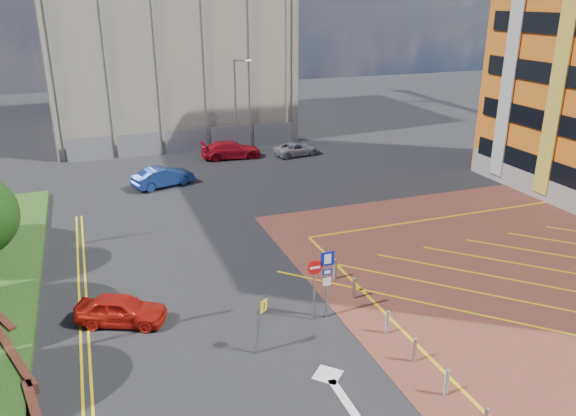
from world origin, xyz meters
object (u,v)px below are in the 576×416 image
car_red_back (231,150)px  car_silver_back (297,149)px  warning_sign (260,320)px  lamp_back (237,103)px  car_red_left (121,310)px  car_blue_back (163,177)px  sign_cluster (322,277)px

car_red_back → car_silver_back: size_ratio=1.25×
warning_sign → car_red_back: 27.97m
lamp_back → car_red_back: (-0.91, -1.16, -3.64)m
warning_sign → car_silver_back: size_ratio=0.56×
lamp_back → warning_sign: (-6.92, -28.46, -2.93)m
lamp_back → car_red_left: lamp_back is taller
car_red_left → car_blue_back: size_ratio=0.85×
warning_sign → car_red_back: (6.01, 27.31, -0.71)m
sign_cluster → car_silver_back: size_ratio=0.80×
car_blue_back → car_silver_back: (12.01, 4.60, -0.16)m
sign_cluster → car_red_left: bearing=162.5°
car_blue_back → lamp_back: bearing=-65.9°
lamp_back → car_blue_back: size_ratio=1.84×
warning_sign → car_red_left: bearing=140.5°
sign_cluster → car_red_back: size_ratio=0.64×
sign_cluster → car_silver_back: 26.18m
lamp_back → warning_sign: bearing=-103.7°
car_blue_back → car_silver_back: bearing=-87.7°
car_blue_back → sign_cluster: bearing=171.6°
car_red_left → warning_sign: bearing=-105.2°
sign_cluster → car_silver_back: (8.38, 24.76, -1.40)m
lamp_back → sign_cluster: size_ratio=2.50×
warning_sign → car_red_left: size_ratio=0.61×
car_blue_back → warning_sign: bearing=162.7°
car_red_left → car_red_back: bearing=-0.6°
sign_cluster → warning_sign: 3.49m
warning_sign → car_silver_back: bearing=66.3°
car_blue_back → car_red_back: bearing=-67.4°
lamp_back → car_red_back: lamp_back is taller
car_silver_back → warning_sign: bearing=148.2°
car_red_left → sign_cluster: bearing=-83.3°
lamp_back → sign_cluster: (-3.78, -27.02, -2.41)m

